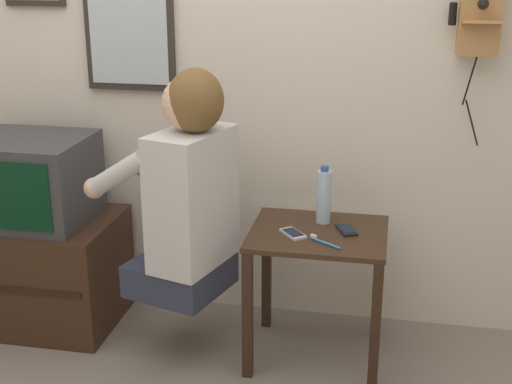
# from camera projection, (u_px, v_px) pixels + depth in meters

# --- Properties ---
(wall_back) EXTENTS (6.80, 0.05, 2.55)m
(wall_back) POSITION_uv_depth(u_px,v_px,m) (217.00, 46.00, 3.19)
(wall_back) COLOR beige
(wall_back) RESTS_ON ground_plane
(side_table) EXTENTS (0.56, 0.48, 0.58)m
(side_table) POSITION_uv_depth(u_px,v_px,m) (318.00, 258.00, 2.98)
(side_table) COLOR #382316
(side_table) RESTS_ON ground_plane
(person) EXTENTS (0.61, 0.52, 0.95)m
(person) POSITION_uv_depth(u_px,v_px,m) (187.00, 190.00, 2.89)
(person) COLOR #2D3347
(person) RESTS_ON ground_plane
(tv_stand) EXTENTS (0.72, 0.54, 0.51)m
(tv_stand) POSITION_uv_depth(u_px,v_px,m) (41.00, 269.00, 3.36)
(tv_stand) COLOR #382316
(tv_stand) RESTS_ON ground_plane
(television) EXTENTS (0.55, 0.47, 0.38)m
(television) POSITION_uv_depth(u_px,v_px,m) (27.00, 179.00, 3.20)
(television) COLOR #38383A
(television) RESTS_ON tv_stand
(wall_phone_antique) EXTENTS (0.20, 0.19, 0.79)m
(wall_phone_antique) POSITION_uv_depth(u_px,v_px,m) (480.00, 7.00, 2.85)
(wall_phone_antique) COLOR #AD7A47
(wall_mirror) EXTENTS (0.42, 0.03, 0.61)m
(wall_mirror) POSITION_uv_depth(u_px,v_px,m) (129.00, 22.00, 3.19)
(wall_mirror) COLOR #2D2823
(cell_phone_held) EXTENTS (0.12, 0.13, 0.01)m
(cell_phone_held) POSITION_uv_depth(u_px,v_px,m) (293.00, 234.00, 2.90)
(cell_phone_held) COLOR silver
(cell_phone_held) RESTS_ON side_table
(cell_phone_spare) EXTENTS (0.10, 0.14, 0.01)m
(cell_phone_spare) POSITION_uv_depth(u_px,v_px,m) (346.00, 230.00, 2.94)
(cell_phone_spare) COLOR black
(cell_phone_spare) RESTS_ON side_table
(water_bottle) EXTENTS (0.06, 0.06, 0.25)m
(water_bottle) POSITION_uv_depth(u_px,v_px,m) (324.00, 196.00, 3.00)
(water_bottle) COLOR #ADC6DB
(water_bottle) RESTS_ON side_table
(toothbrush) EXTENTS (0.13, 0.10, 0.02)m
(toothbrush) POSITION_uv_depth(u_px,v_px,m) (323.00, 242.00, 2.81)
(toothbrush) COLOR #338CD8
(toothbrush) RESTS_ON side_table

